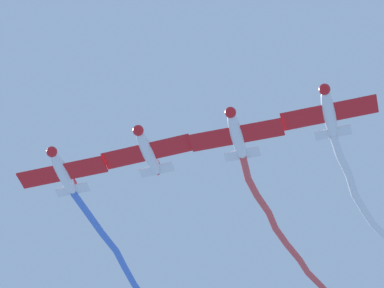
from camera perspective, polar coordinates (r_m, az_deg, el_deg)
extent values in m
ellipsoid|color=white|center=(70.28, -9.30, -2.07)|extent=(2.24, 5.57, 1.12)
sphere|color=red|center=(68.70, -10.09, -0.56)|extent=(1.13, 1.13, 0.95)
ellipsoid|color=#1E2D4C|center=(70.16, -9.46, -1.44)|extent=(1.01, 1.49, 0.60)
cube|color=red|center=(70.06, -9.37, -2.05)|extent=(8.15, 3.49, 0.15)
cube|color=white|center=(71.79, -8.62, -3.28)|extent=(3.25, 1.67, 0.12)
cube|color=red|center=(72.13, -8.60, -2.90)|extent=(0.41, 1.24, 1.54)
cylinder|color=#4C75DB|center=(72.99, -8.01, -4.31)|extent=(1.57, 3.06, 1.07)
cylinder|color=#4C75DB|center=(74.88, -7.03, -5.71)|extent=(1.62, 2.86, 0.81)
cylinder|color=#4C75DB|center=(76.42, -6.01, -7.05)|extent=(1.78, 2.60, 1.00)
cylinder|color=#4C75DB|center=(78.09, -5.20, -8.27)|extent=(1.20, 2.69, 0.76)
cylinder|color=#4C75DB|center=(79.97, -4.55, -9.47)|extent=(1.41, 2.76, 0.89)
sphere|color=#4C75DB|center=(71.96, -8.51, -3.61)|extent=(0.62, 0.62, 0.62)
sphere|color=#4C75DB|center=(74.05, -7.53, -4.99)|extent=(0.62, 0.62, 0.62)
sphere|color=#4C75DB|center=(75.73, -6.53, -6.41)|extent=(0.62, 0.62, 0.62)
sphere|color=#4C75DB|center=(77.13, -5.51, -7.69)|extent=(0.62, 0.62, 0.62)
sphere|color=#4C75DB|center=(79.06, -4.90, -8.85)|extent=(0.62, 0.62, 0.62)
sphere|color=#4C75DB|center=(80.88, -4.20, -10.08)|extent=(0.62, 0.62, 0.62)
ellipsoid|color=white|center=(68.18, -3.18, -0.60)|extent=(2.38, 5.56, 1.12)
sphere|color=red|center=(66.57, -3.91, 0.98)|extent=(1.15, 1.15, 0.95)
ellipsoid|color=#1E2D4C|center=(68.07, -3.35, 0.04)|extent=(1.05, 1.50, 0.60)
cube|color=red|center=(67.96, -3.24, -0.57)|extent=(8.15, 3.69, 0.15)
cube|color=white|center=(69.72, -2.56, -1.87)|extent=(3.26, 1.75, 0.12)
cube|color=red|center=(70.07, -2.58, -1.48)|extent=(0.44, 1.24, 1.54)
ellipsoid|color=white|center=(66.50, 3.26, 0.61)|extent=(2.11, 5.57, 1.12)
sphere|color=red|center=(64.83, 2.80, 2.29)|extent=(1.11, 1.11, 0.95)
ellipsoid|color=#1E2D4C|center=(66.37, 3.13, 1.28)|extent=(0.98, 1.48, 0.60)
cube|color=red|center=(66.27, 3.23, 0.65)|extent=(8.14, 3.30, 0.15)
cube|color=white|center=(68.10, 3.65, -0.74)|extent=(3.24, 1.60, 0.12)
cube|color=red|center=(68.45, 3.61, -0.34)|extent=(0.38, 1.25, 1.54)
cylinder|color=#DB4C4C|center=(69.23, 3.90, -1.82)|extent=(1.21, 2.69, 0.97)
cylinder|color=#DB4C4C|center=(71.04, 4.39, -3.13)|extent=(1.46, 2.46, 0.83)
cylinder|color=#DB4C4C|center=(73.06, 5.13, -4.33)|extent=(1.87, 3.00, 1.20)
cylinder|color=#DB4C4C|center=(75.16, 5.80, -5.51)|extent=(1.37, 2.57, 0.79)
cylinder|color=#DB4C4C|center=(77.26, 6.46, -6.66)|extent=(1.89, 2.99, 1.04)
cylinder|color=#DB4C4C|center=(79.30, 7.32, -7.75)|extent=(1.88, 2.55, 0.77)
cylinder|color=#DB4C4C|center=(81.41, 8.06, -8.72)|extent=(1.77, 2.91, 1.29)
cylinder|color=#DB4C4C|center=(83.63, 8.80, -9.60)|extent=(1.98, 2.60, 0.76)
sphere|color=#DB4C4C|center=(68.27, 3.73, -1.09)|extent=(0.63, 0.63, 0.63)
sphere|color=#DB4C4C|center=(70.19, 4.07, -2.53)|extent=(0.63, 0.63, 0.63)
sphere|color=#DB4C4C|center=(71.91, 4.70, -3.71)|extent=(0.63, 0.63, 0.63)
sphere|color=#DB4C4C|center=(74.23, 5.55, -4.93)|extent=(0.63, 0.63, 0.63)
sphere|color=#DB4C4C|center=(76.10, 6.05, -6.08)|extent=(0.63, 0.63, 0.63)
sphere|color=#DB4C4C|center=(78.43, 6.87, -7.21)|extent=(0.63, 0.63, 0.63)
sphere|color=#DB4C4C|center=(80.18, 7.77, -8.27)|extent=(0.63, 0.63, 0.63)
sphere|color=#DB4C4C|center=(82.64, 8.35, -9.16)|extent=(0.63, 0.63, 0.63)
sphere|color=#DB4C4C|center=(84.63, 9.24, -10.02)|extent=(0.63, 0.63, 0.63)
ellipsoid|color=white|center=(66.18, 9.88, 2.20)|extent=(2.20, 5.57, 1.12)
sphere|color=red|center=(64.52, 9.55, 3.92)|extent=(1.12, 1.12, 0.95)
ellipsoid|color=#1E2D4C|center=(66.06, 9.75, 2.87)|extent=(1.01, 1.49, 0.60)
cube|color=red|center=(65.95, 9.88, 2.23)|extent=(8.15, 3.44, 0.15)
cube|color=white|center=(67.78, 10.15, 0.81)|extent=(3.25, 1.65, 0.12)
cube|color=red|center=(68.14, 10.07, 1.20)|extent=(0.40, 1.24, 1.54)
cylinder|color=white|center=(69.01, 10.41, -0.17)|extent=(1.64, 2.71, 1.46)
cylinder|color=white|center=(71.13, 10.93, -1.49)|extent=(1.81, 2.92, 0.98)
cylinder|color=white|center=(73.32, 11.47, -2.90)|extent=(1.61, 3.02, 1.06)
cylinder|color=white|center=(75.72, 11.99, -4.14)|extent=(2.04, 3.03, 1.47)
cylinder|color=white|center=(77.93, 12.63, -5.16)|extent=(1.81, 2.51, 0.93)
cylinder|color=white|center=(80.06, 13.25, -5.96)|extent=(2.08, 2.63, 1.61)
sphere|color=white|center=(67.95, 10.22, 0.45)|extent=(0.70, 0.70, 0.70)
sphere|color=white|center=(70.08, 10.60, -0.77)|extent=(0.70, 0.70, 0.70)
sphere|color=white|center=(72.19, 11.26, -2.18)|extent=(0.70, 0.70, 0.70)
sphere|color=white|center=(74.45, 11.67, -3.60)|extent=(0.70, 0.70, 0.70)
sphere|color=white|center=(76.99, 12.31, -4.67)|extent=(0.70, 0.70, 0.70)
sphere|color=white|center=(78.88, 12.94, -5.63)|extent=(0.70, 0.70, 0.70)
sphere|color=white|center=(81.24, 13.55, -6.29)|extent=(0.70, 0.70, 0.70)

